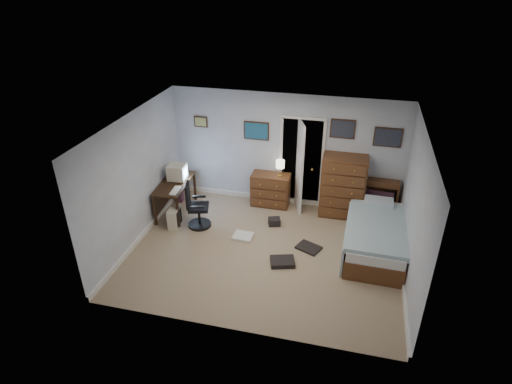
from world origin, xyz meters
TOP-DOWN VIEW (x-y plane):
  - floor at (0.00, 0.00)m, footprint 5.00×4.00m
  - computer_desk at (-2.29, 0.98)m, footprint 0.65×1.28m
  - crt_monitor at (-2.18, 1.13)m, footprint 0.39×0.37m
  - keyboard at (-2.02, 0.63)m, footprint 0.17×0.39m
  - pc_tower at (-2.00, 0.43)m, footprint 0.22×0.41m
  - office_chair at (-1.57, 0.55)m, footprint 0.58×0.58m
  - media_stack at (-2.32, 1.43)m, footprint 0.17×0.17m
  - low_dresser at (-0.27, 1.77)m, footprint 0.84×0.42m
  - table_lamp at (-0.07, 1.77)m, footprint 0.19×0.19m
  - doorway at (0.35, 2.27)m, footprint 0.96×1.12m
  - tall_dresser at (1.28, 1.75)m, footprint 0.93×0.56m
  - headboard_bookcase at (1.96, 1.86)m, footprint 0.94×0.28m
  - bed at (1.98, 0.55)m, footprint 1.14×2.06m
  - wall_posters at (0.57, 1.98)m, footprint 4.38×0.04m
  - floor_clutter at (0.18, 0.24)m, footprint 1.78×1.59m

SIDE VIEW (x-z plane):
  - floor at x=0.00m, z-range -0.02..0.00m
  - floor_clutter at x=0.18m, z-range -0.03..0.12m
  - pc_tower at x=-2.00m, z-range 0.00..0.43m
  - bed at x=1.98m, z-range -0.02..0.65m
  - low_dresser at x=-0.27m, z-range 0.00..0.74m
  - office_chair at x=-1.57m, z-range -0.11..0.86m
  - media_stack at x=-2.32m, z-range 0.00..0.79m
  - headboard_bookcase at x=1.96m, z-range 0.03..0.87m
  - computer_desk at x=-2.29m, z-range 0.19..0.91m
  - tall_dresser at x=1.28m, z-range 0.00..1.35m
  - keyboard at x=-2.02m, z-range 0.72..0.74m
  - crt_monitor at x=-2.18m, z-range 0.72..1.07m
  - doorway at x=0.35m, z-range -0.02..2.03m
  - table_lamp at x=-0.07m, z-range 0.83..1.19m
  - wall_posters at x=0.57m, z-range 1.45..2.05m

